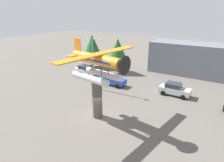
{
  "coord_description": "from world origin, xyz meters",
  "views": [
    {
      "loc": [
        12.06,
        -16.04,
        11.41
      ],
      "look_at": [
        0.0,
        3.0,
        3.32
      ],
      "focal_mm": 32.39,
      "sensor_mm": 36.0,
      "label": 1
    }
  ],
  "objects_px": {
    "tree_west": "(92,46)",
    "tree_east": "(118,49)",
    "floatplane_monument": "(97,64)",
    "storefront_building": "(192,59)",
    "display_pedestal": "(97,98)",
    "streetlight_primary": "(94,60)",
    "car_mid_blue": "(112,80)",
    "car_far_silver": "(174,89)",
    "car_near_white": "(86,70)"
  },
  "relations": [
    {
      "from": "display_pedestal",
      "to": "car_mid_blue",
      "type": "height_order",
      "value": "display_pedestal"
    },
    {
      "from": "floatplane_monument",
      "to": "car_mid_blue",
      "type": "relative_size",
      "value": 2.49
    },
    {
      "from": "streetlight_primary",
      "to": "storefront_building",
      "type": "xyz_separation_m",
      "value": [
        10.58,
        15.42,
        -1.57
      ]
    },
    {
      "from": "floatplane_monument",
      "to": "tree_east",
      "type": "distance_m",
      "value": 17.39
    },
    {
      "from": "car_mid_blue",
      "to": "display_pedestal",
      "type": "bearing_deg",
      "value": -67.04
    },
    {
      "from": "tree_west",
      "to": "tree_east",
      "type": "bearing_deg",
      "value": -1.45
    },
    {
      "from": "car_mid_blue",
      "to": "floatplane_monument",
      "type": "bearing_deg",
      "value": -66.42
    },
    {
      "from": "floatplane_monument",
      "to": "storefront_building",
      "type": "xyz_separation_m",
      "value": [
        5.1,
        22.02,
        -3.27
      ]
    },
    {
      "from": "car_mid_blue",
      "to": "car_far_silver",
      "type": "relative_size",
      "value": 1.0
    },
    {
      "from": "car_near_white",
      "to": "car_far_silver",
      "type": "distance_m",
      "value": 16.33
    },
    {
      "from": "display_pedestal",
      "to": "streetlight_primary",
      "type": "relative_size",
      "value": 0.59
    },
    {
      "from": "tree_west",
      "to": "tree_east",
      "type": "height_order",
      "value": "tree_west"
    },
    {
      "from": "car_near_white",
      "to": "tree_west",
      "type": "relative_size",
      "value": 0.64
    },
    {
      "from": "car_mid_blue",
      "to": "tree_east",
      "type": "relative_size",
      "value": 0.66
    },
    {
      "from": "display_pedestal",
      "to": "tree_west",
      "type": "bearing_deg",
      "value": 128.91
    },
    {
      "from": "storefront_building",
      "to": "tree_west",
      "type": "relative_size",
      "value": 2.24
    },
    {
      "from": "car_near_white",
      "to": "tree_east",
      "type": "relative_size",
      "value": 0.66
    },
    {
      "from": "display_pedestal",
      "to": "car_mid_blue",
      "type": "distance_m",
      "value": 10.23
    },
    {
      "from": "car_mid_blue",
      "to": "storefront_building",
      "type": "bearing_deg",
      "value": 54.03
    },
    {
      "from": "storefront_building",
      "to": "floatplane_monument",
      "type": "bearing_deg",
      "value": -103.05
    },
    {
      "from": "car_mid_blue",
      "to": "streetlight_primary",
      "type": "bearing_deg",
      "value": -116.72
    },
    {
      "from": "floatplane_monument",
      "to": "car_far_silver",
      "type": "bearing_deg",
      "value": 71.6
    },
    {
      "from": "storefront_building",
      "to": "tree_east",
      "type": "height_order",
      "value": "tree_east"
    },
    {
      "from": "car_far_silver",
      "to": "storefront_building",
      "type": "bearing_deg",
      "value": 91.31
    },
    {
      "from": "car_mid_blue",
      "to": "streetlight_primary",
      "type": "height_order",
      "value": "streetlight_primary"
    },
    {
      "from": "car_mid_blue",
      "to": "car_far_silver",
      "type": "bearing_deg",
      "value": 7.2
    },
    {
      "from": "car_far_silver",
      "to": "tree_east",
      "type": "xyz_separation_m",
      "value": [
        -12.35,
        5.27,
        3.43
      ]
    },
    {
      "from": "streetlight_primary",
      "to": "storefront_building",
      "type": "distance_m",
      "value": 18.77
    },
    {
      "from": "display_pedestal",
      "to": "tree_east",
      "type": "bearing_deg",
      "value": 113.45
    },
    {
      "from": "car_near_white",
      "to": "storefront_building",
      "type": "distance_m",
      "value": 19.49
    },
    {
      "from": "storefront_building",
      "to": "tree_east",
      "type": "relative_size",
      "value": 2.34
    },
    {
      "from": "display_pedestal",
      "to": "car_near_white",
      "type": "height_order",
      "value": "display_pedestal"
    },
    {
      "from": "storefront_building",
      "to": "tree_west",
      "type": "bearing_deg",
      "value": -161.55
    },
    {
      "from": "display_pedestal",
      "to": "car_far_silver",
      "type": "relative_size",
      "value": 1.05
    },
    {
      "from": "floatplane_monument",
      "to": "tree_east",
      "type": "xyz_separation_m",
      "value": [
        -6.99,
        15.82,
        -1.79
      ]
    },
    {
      "from": "tree_west",
      "to": "car_near_white",
      "type": "bearing_deg",
      "value": -66.99
    },
    {
      "from": "display_pedestal",
      "to": "streetlight_primary",
      "type": "bearing_deg",
      "value": 129.09
    },
    {
      "from": "car_mid_blue",
      "to": "tree_west",
      "type": "bearing_deg",
      "value": 143.44
    },
    {
      "from": "floatplane_monument",
      "to": "tree_west",
      "type": "bearing_deg",
      "value": 137.71
    },
    {
      "from": "streetlight_primary",
      "to": "tree_west",
      "type": "xyz_separation_m",
      "value": [
        -7.54,
        9.38,
        -0.08
      ]
    },
    {
      "from": "display_pedestal",
      "to": "storefront_building",
      "type": "relative_size",
      "value": 0.3
    },
    {
      "from": "floatplane_monument",
      "to": "storefront_building",
      "type": "height_order",
      "value": "floatplane_monument"
    },
    {
      "from": "car_mid_blue",
      "to": "tree_west",
      "type": "distance_m",
      "value": 11.63
    },
    {
      "from": "car_near_white",
      "to": "car_mid_blue",
      "type": "relative_size",
      "value": 1.0
    },
    {
      "from": "tree_west",
      "to": "tree_east",
      "type": "relative_size",
      "value": 1.04
    },
    {
      "from": "streetlight_primary",
      "to": "tree_east",
      "type": "relative_size",
      "value": 1.19
    },
    {
      "from": "streetlight_primary",
      "to": "floatplane_monument",
      "type": "bearing_deg",
      "value": -50.32
    },
    {
      "from": "display_pedestal",
      "to": "car_mid_blue",
      "type": "relative_size",
      "value": 1.05
    },
    {
      "from": "tree_east",
      "to": "floatplane_monument",
      "type": "bearing_deg",
      "value": -66.18
    },
    {
      "from": "streetlight_primary",
      "to": "storefront_building",
      "type": "bearing_deg",
      "value": 55.56
    }
  ]
}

